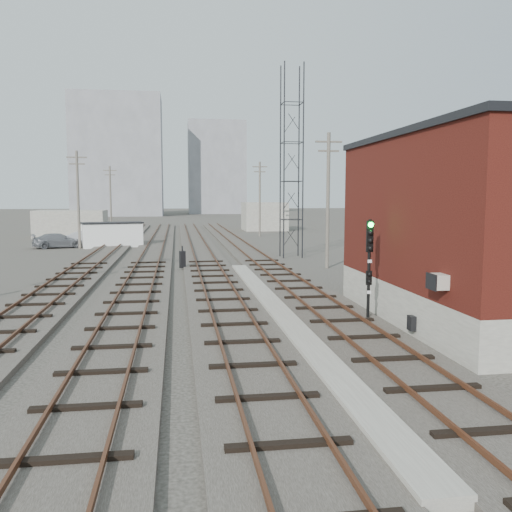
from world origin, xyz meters
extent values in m
plane|color=#282621|center=(0.00, 60.00, 0.00)|extent=(320.00, 320.00, 0.00)
cube|color=#332D28|center=(2.50, 39.00, 0.10)|extent=(3.20, 90.00, 0.20)
cube|color=#4C2816|center=(1.78, 39.00, 0.33)|extent=(0.07, 90.00, 0.12)
cube|color=#4C2816|center=(3.22, 39.00, 0.33)|extent=(0.07, 90.00, 0.12)
cube|color=#332D28|center=(-1.50, 39.00, 0.10)|extent=(3.20, 90.00, 0.20)
cube|color=#4C2816|center=(-2.22, 39.00, 0.33)|extent=(0.07, 90.00, 0.12)
cube|color=#4C2816|center=(-0.78, 39.00, 0.33)|extent=(0.07, 90.00, 0.12)
cube|color=#332D28|center=(-5.50, 39.00, 0.10)|extent=(3.20, 90.00, 0.20)
cube|color=#4C2816|center=(-6.22, 39.00, 0.33)|extent=(0.07, 90.00, 0.12)
cube|color=#4C2816|center=(-4.78, 39.00, 0.33)|extent=(0.07, 90.00, 0.12)
cube|color=#332D28|center=(-9.50, 39.00, 0.10)|extent=(3.20, 90.00, 0.20)
cube|color=#4C2816|center=(-10.22, 39.00, 0.33)|extent=(0.07, 90.00, 0.12)
cube|color=#4C2816|center=(-8.78, 39.00, 0.33)|extent=(0.07, 90.00, 0.12)
cube|color=gray|center=(0.50, 14.00, 0.13)|extent=(0.90, 28.00, 0.26)
cube|color=gray|center=(7.50, 12.00, 0.75)|extent=(6.00, 12.00, 1.50)
cube|color=#4F1A12|center=(7.50, 12.00, 4.25)|extent=(6.00, 12.00, 5.50)
cube|color=black|center=(7.50, 12.00, 7.10)|extent=(6.20, 12.20, 0.25)
cube|color=beige|center=(4.28, 8.00, 2.25)|extent=(0.45, 0.62, 0.45)
cube|color=black|center=(4.40, 10.00, 0.50)|extent=(0.20, 0.35, 0.50)
cylinder|color=black|center=(4.75, 34.25, 7.50)|extent=(0.10, 0.10, 15.00)
cylinder|color=black|center=(6.25, 34.25, 7.50)|extent=(0.10, 0.10, 15.00)
cylinder|color=black|center=(4.75, 35.75, 7.50)|extent=(0.10, 0.10, 15.00)
cylinder|color=black|center=(6.25, 35.75, 7.50)|extent=(0.10, 0.10, 15.00)
cylinder|color=#595147|center=(-12.50, 45.00, 4.50)|extent=(0.24, 0.24, 9.00)
cube|color=#595147|center=(-12.50, 45.00, 8.40)|extent=(1.80, 0.12, 0.12)
cube|color=#595147|center=(-12.50, 45.00, 7.80)|extent=(1.40, 0.12, 0.12)
cylinder|color=#595147|center=(-12.50, 70.00, 4.50)|extent=(0.24, 0.24, 9.00)
cube|color=#595147|center=(-12.50, 70.00, 8.40)|extent=(1.80, 0.12, 0.12)
cube|color=#595147|center=(-12.50, 70.00, 7.80)|extent=(1.40, 0.12, 0.12)
cylinder|color=#595147|center=(6.50, 28.00, 4.50)|extent=(0.24, 0.24, 9.00)
cube|color=#595147|center=(6.50, 28.00, 8.40)|extent=(1.80, 0.12, 0.12)
cube|color=#595147|center=(6.50, 28.00, 7.80)|extent=(1.40, 0.12, 0.12)
cylinder|color=#595147|center=(6.50, 58.00, 4.50)|extent=(0.24, 0.24, 9.00)
cube|color=#595147|center=(6.50, 58.00, 8.40)|extent=(1.80, 0.12, 0.12)
cube|color=#595147|center=(6.50, 58.00, 7.80)|extent=(1.40, 0.12, 0.12)
cube|color=gray|center=(-18.00, 135.00, 15.00)|extent=(22.00, 14.00, 30.00)
cube|color=gray|center=(8.00, 150.00, 13.00)|extent=(16.00, 12.00, 26.00)
cube|color=gray|center=(-16.00, 60.00, 1.60)|extent=(8.00, 5.00, 3.20)
cube|color=gray|center=(9.00, 70.00, 2.00)|extent=(6.00, 6.00, 4.00)
cube|color=gray|center=(3.70, 12.36, 0.05)|extent=(0.40, 0.40, 0.10)
cylinder|color=black|center=(3.70, 12.36, 1.97)|extent=(0.12, 0.12, 3.95)
cube|color=black|center=(3.70, 12.34, 3.31)|extent=(0.26, 0.10, 1.18)
sphere|color=#0CE533|center=(3.70, 12.25, 3.75)|extent=(0.20, 0.20, 0.20)
sphere|color=black|center=(3.70, 12.25, 3.46)|extent=(0.20, 0.20, 0.20)
sphere|color=black|center=(3.70, 12.25, 3.16)|extent=(0.20, 0.20, 0.20)
sphere|color=black|center=(3.70, 12.25, 2.86)|extent=(0.20, 0.20, 0.20)
cube|color=black|center=(3.70, 12.34, 1.73)|extent=(0.22, 0.09, 0.54)
cube|color=white|center=(3.70, 12.28, 2.37)|extent=(0.16, 0.02, 0.12)
cube|color=white|center=(3.70, 12.28, 1.18)|extent=(0.16, 0.02, 0.12)
cube|color=black|center=(-3.16, 28.64, 0.68)|extent=(0.44, 0.44, 1.13)
cylinder|color=black|center=(-3.16, 28.64, 1.41)|extent=(0.09, 0.09, 0.34)
cube|color=white|center=(-9.64, 46.01, 1.14)|extent=(5.87, 3.58, 2.28)
cube|color=black|center=(-9.64, 46.01, 2.33)|extent=(6.09, 3.80, 0.11)
imported|color=maroon|center=(-11.28, 47.38, 0.61)|extent=(3.73, 1.86, 1.22)
imported|color=#9D9FA4|center=(-11.65, 46.42, 0.79)|extent=(5.02, 2.42, 1.59)
imported|color=slate|center=(-14.53, 45.75, 0.69)|extent=(5.11, 3.25, 1.38)
camera|label=1|loc=(-3.48, -7.16, 4.79)|focal=38.00mm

